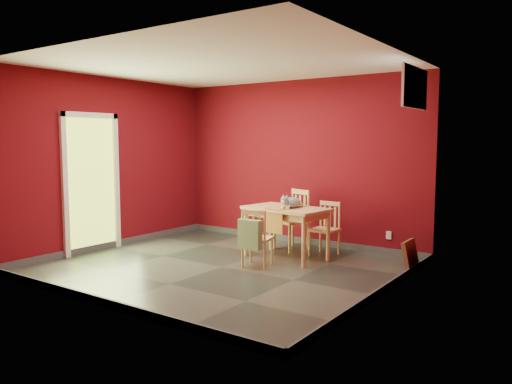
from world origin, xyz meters
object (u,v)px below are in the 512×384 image
Objects in this scene: dining_table at (286,214)px; cat at (292,200)px; chair_near at (257,237)px; chair_far_left at (293,219)px; tote_bag at (250,234)px; picture_frame at (411,256)px; chair_far_right at (326,228)px.

dining_table is 2.96× the size of cat.
chair_near is 1.84× the size of cat.
cat reaches higher than chair_near.
chair_far_left is 1.46m from tote_bag.
chair_near reaches higher than dining_table.
picture_frame is (1.82, 0.89, -0.19)m from chair_near.
chair_far_left is at bearing 173.21° from chair_far_right.
picture_frame is (1.79, 1.09, -0.27)m from tote_bag.
cat is (-0.27, -0.54, 0.45)m from chair_far_right.
chair_far_right reaches higher than dining_table.
tote_bag is (-0.04, -0.85, -0.18)m from dining_table.
dining_table is 0.87m from tote_bag.
chair_far_right reaches higher than chair_near.
picture_frame is (1.75, 0.23, -0.44)m from dining_table.
tote_bag is at bearing -148.68° from picture_frame.
chair_far_left is at bearing 143.47° from cat.
tote_bag reaches higher than picture_frame.
chair_far_right is (0.60, -0.07, -0.07)m from chair_far_left.
dining_table is at bearing -125.54° from chair_far_right.
dining_table reaches higher than tote_bag.
chair_far_right is (0.37, 0.52, -0.25)m from dining_table.
chair_near reaches higher than picture_frame.
chair_far_left is (-0.23, 0.60, -0.17)m from dining_table.
chair_far_left reaches higher than dining_table.
dining_table is at bearing -172.44° from picture_frame.
chair_far_right is 1.73× the size of tote_bag.
tote_bag is 1.07× the size of cat.
tote_bag is at bearing -82.32° from chair_far_left.
cat is at bearing -61.67° from chair_far_left.
picture_frame is (1.65, 0.25, -0.64)m from cat.
chair_far_right is 1.85× the size of cat.
chair_far_left reaches higher than tote_bag.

